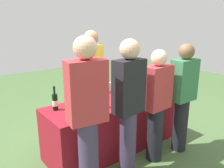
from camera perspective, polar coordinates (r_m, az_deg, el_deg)
name	(u,v)px	position (r m, az deg, el deg)	size (l,w,h in m)	color
ground_plane	(112,147)	(3.71, 0.00, -15.21)	(12.00, 12.00, 0.00)	#476638
tasting_table	(112,124)	(3.52, 0.00, -9.91)	(1.98, 0.72, 0.76)	maroon
wine_bottle_0	(55,102)	(3.09, -13.82, -4.26)	(0.07, 0.07, 0.32)	black
wine_bottle_1	(116,88)	(3.60, 1.06, -0.95)	(0.07, 0.07, 0.31)	black
wine_bottle_2	(127,85)	(3.72, 3.83, -0.34)	(0.07, 0.07, 0.31)	black
wine_bottle_3	(142,82)	(3.98, 7.33, 0.59)	(0.07, 0.07, 0.31)	black
wine_glass_0	(104,101)	(3.09, -2.06, -4.22)	(0.07, 0.07, 0.13)	silver
wine_glass_1	(121,97)	(3.25, 2.28, -3.13)	(0.07, 0.07, 0.13)	silver
wine_glass_2	(130,92)	(3.46, 4.53, -2.00)	(0.07, 0.07, 0.14)	silver
ice_bucket	(146,87)	(3.76, 8.26, -0.73)	(0.23, 0.23, 0.18)	silver
server_pouring	(92,78)	(3.77, -4.93, 1.46)	(0.35, 0.23, 1.74)	black
guest_0	(87,113)	(2.44, -6.11, -7.15)	(0.43, 0.29, 1.76)	#3F3351
guest_1	(129,104)	(2.73, 4.10, -5.04)	(0.38, 0.23, 1.70)	#3F3351
guest_2	(157,103)	(3.13, 10.89, -4.67)	(0.40, 0.23, 1.54)	black
guest_3	(183,95)	(3.45, 17.01, -2.59)	(0.39, 0.22, 1.59)	black
menu_board	(109,101)	(4.54, -0.64, -4.08)	(0.56, 0.03, 0.73)	white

